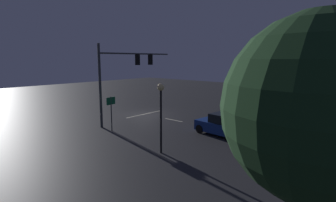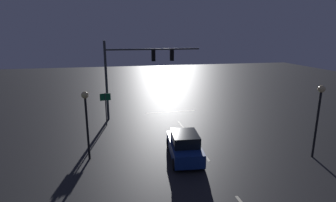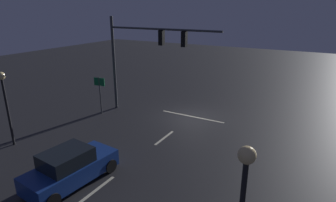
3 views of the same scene
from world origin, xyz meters
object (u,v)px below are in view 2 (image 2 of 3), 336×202
(traffic_signal_assembly, at_px, (136,65))
(car_approaching, at_px, (184,146))
(street_lamp_right_kerb, at_px, (86,112))
(street_lamp_left_kerb, at_px, (319,107))
(route_sign, at_px, (106,102))

(traffic_signal_assembly, bearing_deg, car_approaching, 102.94)
(street_lamp_right_kerb, bearing_deg, street_lamp_left_kerb, 169.35)
(route_sign, bearing_deg, car_approaching, 123.49)
(traffic_signal_assembly, height_order, car_approaching, traffic_signal_assembly)
(street_lamp_left_kerb, distance_m, street_lamp_right_kerb, 14.40)
(car_approaching, height_order, route_sign, route_sign)
(street_lamp_left_kerb, bearing_deg, traffic_signal_assembly, -46.41)
(street_lamp_left_kerb, height_order, route_sign, street_lamp_left_kerb)
(traffic_signal_assembly, height_order, street_lamp_right_kerb, traffic_signal_assembly)
(street_lamp_left_kerb, relative_size, route_sign, 1.65)
(street_lamp_right_kerb, distance_m, route_sign, 6.65)
(car_approaching, xyz_separation_m, street_lamp_right_kerb, (5.99, -1.02, 2.34))
(traffic_signal_assembly, relative_size, route_sign, 3.04)
(street_lamp_left_kerb, relative_size, street_lamp_right_kerb, 1.07)
(street_lamp_right_kerb, xyz_separation_m, route_sign, (-1.02, -6.48, -1.07))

